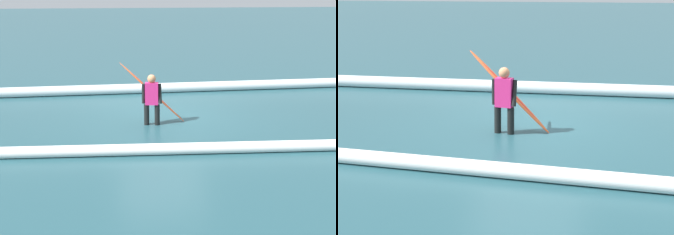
# 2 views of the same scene
# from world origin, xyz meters

# --- Properties ---
(ground_plane) EXTENTS (139.43, 139.43, 0.00)m
(ground_plane) POSITION_xyz_m (0.00, 0.00, 0.00)
(ground_plane) COLOR #25515A
(surfer) EXTENTS (0.52, 0.28, 1.35)m
(surfer) POSITION_xyz_m (0.35, 0.86, 0.75)
(surfer) COLOR black
(surfer) RESTS_ON ground_plane
(surfboard) EXTENTS (1.78, 0.51, 1.65)m
(surfboard) POSITION_xyz_m (0.31, 0.56, 0.81)
(surfboard) COLOR #E55926
(surfboard) RESTS_ON ground_plane
(wave_crest_foreground) EXTENTS (21.25, 0.73, 0.33)m
(wave_crest_foreground) POSITION_xyz_m (-0.86, -3.07, 0.17)
(wave_crest_foreground) COLOR silver
(wave_crest_foreground) RESTS_ON ground_plane
(wave_crest_midground) EXTENTS (18.17, 1.31, 0.26)m
(wave_crest_midground) POSITION_xyz_m (-0.14, 3.24, 0.13)
(wave_crest_midground) COLOR white
(wave_crest_midground) RESTS_ON ground_plane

